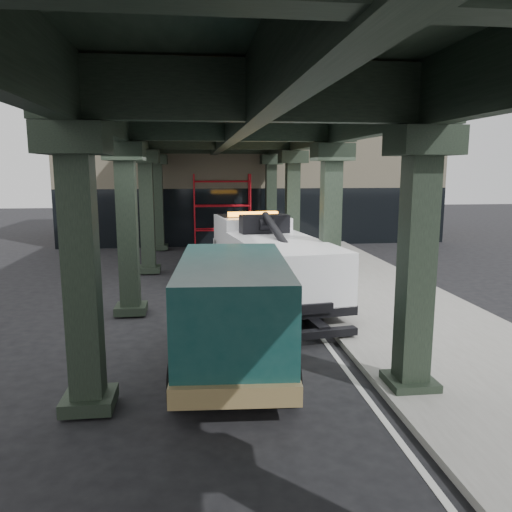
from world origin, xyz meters
TOP-DOWN VIEW (x-y plane):
  - ground at (0.00, 0.00)m, footprint 90.00×90.00m
  - sidewalk at (4.50, 2.00)m, footprint 5.00×40.00m
  - lane_stripe at (1.70, 2.00)m, footprint 0.12×38.00m
  - viaduct at (-0.40, 2.00)m, footprint 7.40×32.00m
  - building at (2.00, 20.00)m, footprint 22.00×10.00m
  - scaffolding at (0.00, 14.64)m, footprint 3.08×0.88m
  - tow_truck at (0.92, 3.77)m, footprint 3.54×8.92m
  - towed_van at (-0.68, -2.24)m, footprint 2.70×6.07m

SIDE VIEW (x-z plane):
  - ground at x=0.00m, z-range 0.00..0.00m
  - lane_stripe at x=1.70m, z-range 0.00..0.01m
  - sidewalk at x=4.50m, z-range 0.00..0.15m
  - towed_van at x=-0.68m, z-range 0.09..2.50m
  - tow_truck at x=0.92m, z-range -0.04..2.82m
  - scaffolding at x=0.00m, z-range 0.11..4.11m
  - building at x=2.00m, z-range 0.00..8.00m
  - viaduct at x=-0.40m, z-range 2.26..8.66m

